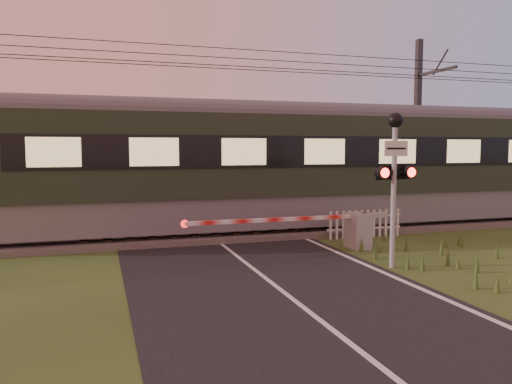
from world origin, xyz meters
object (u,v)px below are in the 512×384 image
object	(u,v)px
catenary_mast	(418,125)
boom_gate	(350,229)
crossing_signal	(394,162)
picket_fence	(365,224)

from	to	relation	value
catenary_mast	boom_gate	bearing A→B (deg)	-137.90
boom_gate	crossing_signal	xyz separation A→B (m)	(-0.10, -2.33, 1.98)
boom_gate	picket_fence	xyz separation A→B (m)	(1.33, 1.46, -0.11)
crossing_signal	picket_fence	world-z (taller)	crossing_signal
boom_gate	catenary_mast	size ratio (longest dim) A/B	0.81
boom_gate	picket_fence	distance (m)	1.98
crossing_signal	picket_fence	xyz separation A→B (m)	(1.43, 3.79, -2.10)
boom_gate	crossing_signal	distance (m)	3.06
boom_gate	crossing_signal	world-z (taller)	crossing_signal
picket_fence	crossing_signal	bearing A→B (deg)	-110.68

